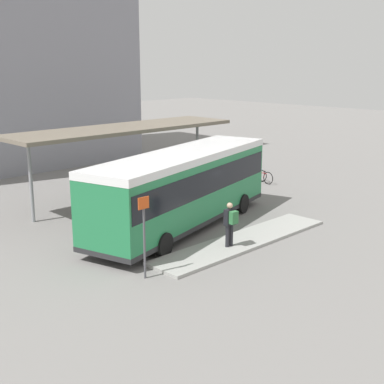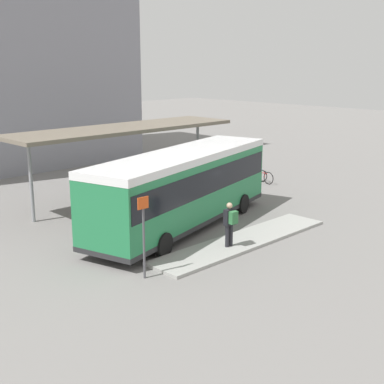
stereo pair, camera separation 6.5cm
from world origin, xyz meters
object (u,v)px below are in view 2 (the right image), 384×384
(bicycle_blue, at_px, (255,175))
(city_bus, at_px, (183,184))
(bicycle_white, at_px, (247,173))
(bicycle_red, at_px, (262,177))
(platform_sign, at_px, (144,234))
(potted_planter_near_shelter, at_px, (188,189))
(pedestrian_waiting, at_px, (230,222))

(bicycle_blue, bearing_deg, city_bus, -77.23)
(city_bus, height_order, bicycle_white, city_bus)
(bicycle_red, xyz_separation_m, bicycle_white, (0.27, 1.40, -0.01))
(platform_sign, bearing_deg, bicycle_blue, 25.60)
(city_bus, distance_m, potted_planter_near_shelter, 4.57)
(bicycle_red, distance_m, potted_planter_near_shelter, 6.17)
(bicycle_blue, relative_size, platform_sign, 0.60)
(bicycle_blue, bearing_deg, pedestrian_waiting, -64.03)
(bicycle_white, xyz_separation_m, potted_planter_near_shelter, (-6.43, -1.43, 0.29))
(city_bus, xyz_separation_m, bicycle_red, (9.38, 3.02, -1.55))
(bicycle_blue, xyz_separation_m, platform_sign, (-14.38, -6.89, 1.19))
(bicycle_red, distance_m, bicycle_white, 1.43)
(bicycle_blue, bearing_deg, platform_sign, -72.86)
(bicycle_blue, height_order, platform_sign, platform_sign)
(city_bus, height_order, potted_planter_near_shelter, city_bus)
(bicycle_red, bearing_deg, bicycle_white, -6.62)
(bicycle_blue, distance_m, potted_planter_near_shelter, 6.40)
(city_bus, distance_m, pedestrian_waiting, 3.48)
(potted_planter_near_shelter, bearing_deg, city_bus, -137.01)
(bicycle_white, relative_size, platform_sign, 0.60)
(bicycle_white, bearing_deg, pedestrian_waiting, 131.38)
(city_bus, distance_m, bicycle_blue, 10.38)
(city_bus, height_order, bicycle_red, city_bus)
(bicycle_blue, relative_size, potted_planter_near_shelter, 1.32)
(pedestrian_waiting, distance_m, bicycle_white, 12.93)
(city_bus, distance_m, platform_sign, 5.77)
(bicycle_white, height_order, platform_sign, platform_sign)
(city_bus, height_order, bicycle_blue, city_bus)
(platform_sign, bearing_deg, pedestrian_waiting, -2.01)
(bicycle_white, height_order, potted_planter_near_shelter, potted_planter_near_shelter)
(city_bus, xyz_separation_m, bicycle_white, (9.64, 4.42, -1.56))
(pedestrian_waiting, bearing_deg, city_bus, -8.15)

